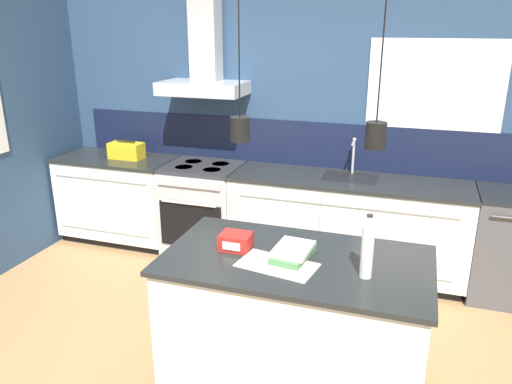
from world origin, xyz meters
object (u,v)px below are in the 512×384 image
Objects in this scene: dishwasher at (511,246)px; book_stack at (293,252)px; bottle_on_island at (367,251)px; yellow_toolbox at (126,151)px; red_supply_box at (236,241)px; oven_range at (204,209)px.

book_stack is (-1.46, -1.67, 0.49)m from dishwasher.
book_stack is at bearing 166.56° from bottle_on_island.
bottle_on_island is 3.15m from yellow_toolbox.
dishwasher is at bearing 59.86° from bottle_on_island.
dishwasher is 2.69× the size of book_stack.
book_stack is at bearing -37.66° from yellow_toolbox.
book_stack is 1.83× the size of red_supply_box.
dishwasher is 2.27m from book_stack.
bottle_on_island reaches higher than book_stack.
oven_range is 1.98m from red_supply_box.
red_supply_box is at bearing -59.80° from oven_range.
bottle_on_island is 0.81m from red_supply_box.
red_supply_box is at bearing -137.68° from dishwasher.
yellow_toolbox is (-1.80, 1.66, 0.03)m from red_supply_box.
yellow_toolbox is (-0.84, 0.00, 0.54)m from oven_range.
dishwasher is 2.68× the size of yellow_toolbox.
bottle_on_island is at bearing -45.17° from oven_range.
book_stack is at bearing -1.44° from red_supply_box.
book_stack is 0.36m from red_supply_box.
bottle_on_island is 1.07× the size of yellow_toolbox.
dishwasher is at bearing 48.81° from book_stack.
oven_range is 0.99m from yellow_toolbox.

